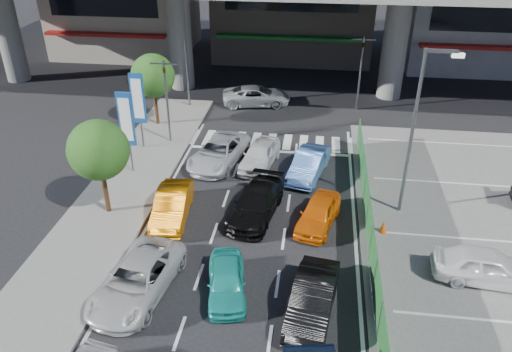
# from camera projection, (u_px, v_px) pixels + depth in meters

# --- Properties ---
(ground) EXTENTS (120.00, 120.00, 0.00)m
(ground) POSITION_uv_depth(u_px,v_px,m) (238.00, 280.00, 20.01)
(ground) COLOR black
(ground) RESTS_ON ground
(parking_lot) EXTENTS (12.00, 28.00, 0.06)m
(parking_lot) POSITION_uv_depth(u_px,v_px,m) (510.00, 271.00, 20.48)
(parking_lot) COLOR #595957
(parking_lot) RESTS_ON ground
(sidewalk_left) EXTENTS (4.00, 30.00, 0.12)m
(sidewalk_left) POSITION_uv_depth(u_px,v_px,m) (109.00, 211.00, 24.22)
(sidewalk_left) COLOR #595957
(sidewalk_left) RESTS_ON ground
(fence_run) EXTENTS (0.16, 22.00, 1.80)m
(fence_run) POSITION_uv_depth(u_px,v_px,m) (373.00, 258.00, 19.83)
(fence_run) COLOR #1F5C29
(fence_run) RESTS_ON ground
(traffic_light_left) EXTENTS (1.60, 1.24, 5.20)m
(traffic_light_left) POSITION_uv_depth(u_px,v_px,m) (165.00, 82.00, 29.10)
(traffic_light_left) COLOR #595B60
(traffic_light_left) RESTS_ON ground
(traffic_light_right) EXTENTS (1.60, 1.24, 5.20)m
(traffic_light_right) POSITION_uv_depth(u_px,v_px,m) (362.00, 55.00, 33.81)
(traffic_light_right) COLOR #595B60
(traffic_light_right) RESTS_ON ground
(street_lamp_right) EXTENTS (1.65, 0.22, 8.00)m
(street_lamp_right) POSITION_uv_depth(u_px,v_px,m) (418.00, 121.00, 22.01)
(street_lamp_right) COLOR #595B60
(street_lamp_right) RESTS_ON ground
(street_lamp_left) EXTENTS (1.65, 0.22, 8.00)m
(street_lamp_left) POSITION_uv_depth(u_px,v_px,m) (188.00, 41.00, 33.87)
(street_lamp_left) COLOR #595B60
(street_lamp_left) RESTS_ON ground
(signboard_near) EXTENTS (0.80, 0.14, 4.70)m
(signboard_near) POSITION_uv_depth(u_px,v_px,m) (126.00, 122.00, 26.20)
(signboard_near) COLOR #595B60
(signboard_near) RESTS_ON ground
(signboard_far) EXTENTS (0.80, 0.14, 4.70)m
(signboard_far) POSITION_uv_depth(u_px,v_px,m) (138.00, 101.00, 28.83)
(signboard_far) COLOR #595B60
(signboard_far) RESTS_ON ground
(tree_near) EXTENTS (2.80, 2.80, 4.80)m
(tree_near) POSITION_uv_depth(u_px,v_px,m) (98.00, 150.00, 22.58)
(tree_near) COLOR #382314
(tree_near) RESTS_ON ground
(tree_far) EXTENTS (2.80, 2.80, 4.80)m
(tree_far) POSITION_uv_depth(u_px,v_px,m) (153.00, 76.00, 31.71)
(tree_far) COLOR #382314
(tree_far) RESTS_ON ground
(sedan_white_mid_left) EXTENTS (2.98, 5.24, 1.38)m
(sedan_white_mid_left) POSITION_uv_depth(u_px,v_px,m) (137.00, 280.00, 19.03)
(sedan_white_mid_left) COLOR silver
(sedan_white_mid_left) RESTS_ON ground
(taxi_teal_mid) EXTENTS (2.10, 3.78, 1.21)m
(taxi_teal_mid) POSITION_uv_depth(u_px,v_px,m) (227.00, 281.00, 19.10)
(taxi_teal_mid) COLOR teal
(taxi_teal_mid) RESTS_ON ground
(hatch_black_mid_right) EXTENTS (2.04, 4.35, 1.38)m
(hatch_black_mid_right) POSITION_uv_depth(u_px,v_px,m) (313.00, 299.00, 18.13)
(hatch_black_mid_right) COLOR black
(hatch_black_mid_right) RESTS_ON ground
(taxi_orange_left) EXTENTS (1.83, 4.30, 1.38)m
(taxi_orange_left) POSITION_uv_depth(u_px,v_px,m) (172.00, 205.00, 23.54)
(taxi_orange_left) COLOR #C16603
(taxi_orange_left) RESTS_ON ground
(sedan_black_mid) EXTENTS (2.63, 4.88, 1.34)m
(sedan_black_mid) POSITION_uv_depth(u_px,v_px,m) (256.00, 204.00, 23.70)
(sedan_black_mid) COLOR black
(sedan_black_mid) RESTS_ON ground
(taxi_orange_right) EXTENTS (2.39, 3.96, 1.26)m
(taxi_orange_right) POSITION_uv_depth(u_px,v_px,m) (318.00, 214.00, 23.05)
(taxi_orange_right) COLOR #DF6109
(taxi_orange_right) RESTS_ON ground
(wagon_silver_front_left) EXTENTS (3.33, 5.35, 1.38)m
(wagon_silver_front_left) POSITION_uv_depth(u_px,v_px,m) (219.00, 152.00, 28.35)
(wagon_silver_front_left) COLOR #BABDC3
(wagon_silver_front_left) RESTS_ON ground
(sedan_white_front_mid) EXTENTS (2.33, 4.28, 1.38)m
(sedan_white_front_mid) POSITION_uv_depth(u_px,v_px,m) (260.00, 155.00, 28.08)
(sedan_white_front_mid) COLOR silver
(sedan_white_front_mid) RESTS_ON ground
(kei_truck_front_right) EXTENTS (2.40, 4.40, 1.37)m
(kei_truck_front_right) POSITION_uv_depth(u_px,v_px,m) (309.00, 164.00, 27.12)
(kei_truck_front_right) COLOR #4D7BC9
(kei_truck_front_right) RESTS_ON ground
(crossing_wagon_silver) EXTENTS (5.16, 2.99, 1.35)m
(crossing_wagon_silver) POSITION_uv_depth(u_px,v_px,m) (256.00, 96.00, 36.25)
(crossing_wagon_silver) COLOR #B2B6BA
(crossing_wagon_silver) RESTS_ON ground
(parked_sedan_white) EXTENTS (4.31, 2.06, 1.42)m
(parked_sedan_white) POSITION_uv_depth(u_px,v_px,m) (488.00, 266.00, 19.60)
(parked_sedan_white) COLOR white
(parked_sedan_white) RESTS_ON parking_lot
(traffic_cone) EXTENTS (0.35, 0.35, 0.64)m
(traffic_cone) POSITION_uv_depth(u_px,v_px,m) (383.00, 226.00, 22.60)
(traffic_cone) COLOR #F2560D
(traffic_cone) RESTS_ON parking_lot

